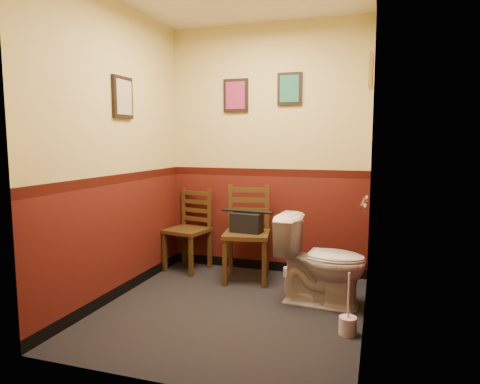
{
  "coord_description": "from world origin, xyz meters",
  "views": [
    {
      "loc": [
        1.17,
        -3.36,
        1.46
      ],
      "look_at": [
        0.0,
        0.25,
        1.0
      ],
      "focal_mm": 32.0,
      "sensor_mm": 36.0,
      "label": 1
    }
  ],
  "objects": [
    {
      "name": "chair_left",
      "position": [
        -0.84,
        0.98,
        0.45
      ],
      "size": [
        0.5,
        0.5,
        0.9
      ],
      "rotation": [
        0.0,
        0.0,
        -0.21
      ],
      "color": "#3D2912",
      "rests_on": "floor"
    },
    {
      "name": "wall_back",
      "position": [
        0.0,
        1.2,
        1.35
      ],
      "size": [
        2.2,
        0.0,
        2.7
      ],
      "primitive_type": "cube",
      "rotation": [
        1.57,
        0.0,
        0.0
      ],
      "color": "#4C150F",
      "rests_on": "ground"
    },
    {
      "name": "floor",
      "position": [
        0.0,
        0.0,
        0.0
      ],
      "size": [
        2.2,
        2.4,
        0.0
      ],
      "primitive_type": "cube",
      "color": "black",
      "rests_on": "ground"
    },
    {
      "name": "framed_print_back_a",
      "position": [
        -0.35,
        1.18,
        1.95
      ],
      "size": [
        0.28,
        0.04,
        0.36
      ],
      "color": "black",
      "rests_on": "wall_back"
    },
    {
      "name": "framed_print_left",
      "position": [
        -1.08,
        0.1,
        1.85
      ],
      "size": [
        0.04,
        0.3,
        0.38
      ],
      "color": "black",
      "rests_on": "wall_left"
    },
    {
      "name": "chair_right",
      "position": [
        -0.11,
        0.82,
        0.5
      ],
      "size": [
        0.54,
        0.54,
        0.99
      ],
      "rotation": [
        0.0,
        0.0,
        0.19
      ],
      "color": "#3D2912",
      "rests_on": "floor"
    },
    {
      "name": "grab_bar",
      "position": [
        1.07,
        0.25,
        0.95
      ],
      "size": [
        0.05,
        0.56,
        0.06
      ],
      "color": "silver",
      "rests_on": "wall_right"
    },
    {
      "name": "framed_print_back_b",
      "position": [
        0.25,
        1.18,
        2.0
      ],
      "size": [
        0.26,
        0.04,
        0.34
      ],
      "color": "black",
      "rests_on": "wall_back"
    },
    {
      "name": "toilet",
      "position": [
        0.72,
        0.38,
        0.39
      ],
      "size": [
        0.83,
        0.51,
        0.78
      ],
      "primitive_type": "imported",
      "rotation": [
        0.0,
        0.0,
        1.48
      ],
      "color": "white",
      "rests_on": "floor"
    },
    {
      "name": "framed_print_right",
      "position": [
        1.08,
        0.6,
        2.05
      ],
      "size": [
        0.04,
        0.34,
        0.28
      ],
      "color": "olive",
      "rests_on": "wall_right"
    },
    {
      "name": "wall_right",
      "position": [
        1.1,
        0.0,
        1.35
      ],
      "size": [
        0.0,
        2.4,
        2.7
      ],
      "primitive_type": "cube",
      "rotation": [
        1.57,
        0.0,
        -1.57
      ],
      "color": "#4C150F",
      "rests_on": "ground"
    },
    {
      "name": "handbag",
      "position": [
        -0.1,
        0.78,
        0.62
      ],
      "size": [
        0.33,
        0.19,
        0.23
      ],
      "rotation": [
        0.0,
        0.0,
        -0.09
      ],
      "color": "black",
      "rests_on": "chair_right"
    },
    {
      "name": "wall_front",
      "position": [
        0.0,
        -1.2,
        1.35
      ],
      "size": [
        2.2,
        0.0,
        2.7
      ],
      "primitive_type": "cube",
      "rotation": [
        -1.57,
        0.0,
        0.0
      ],
      "color": "#4C150F",
      "rests_on": "ground"
    },
    {
      "name": "wall_left",
      "position": [
        -1.1,
        0.0,
        1.35
      ],
      "size": [
        0.0,
        2.4,
        2.7
      ],
      "primitive_type": "cube",
      "rotation": [
        1.57,
        0.0,
        1.57
      ],
      "color": "#4C150F",
      "rests_on": "ground"
    },
    {
      "name": "tp_stack",
      "position": [
        0.34,
        1.05,
        0.12
      ],
      "size": [
        0.22,
        0.14,
        0.29
      ],
      "color": "silver",
      "rests_on": "floor"
    },
    {
      "name": "toilet_brush",
      "position": [
        0.99,
        -0.18,
        0.08
      ],
      "size": [
        0.13,
        0.13,
        0.48
      ],
      "color": "silver",
      "rests_on": "floor"
    }
  ]
}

